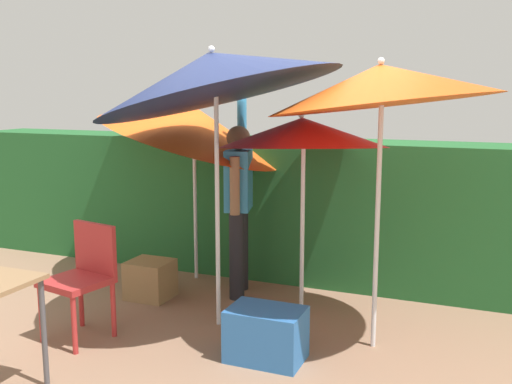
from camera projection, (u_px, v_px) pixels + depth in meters
The scene contains 10 objects.
ground_plane at pixel (242, 333), 4.70m from camera, with size 24.00×24.00×0.00m, color #937056.
hedge_row at pixel (304, 209), 6.05m from camera, with size 8.00×0.70×1.43m, color #23602D.
umbrella_rainbow at pixel (214, 74), 4.51m from camera, with size 1.97×1.94×2.45m.
umbrella_orange at pixel (381, 85), 4.13m from camera, with size 1.66×1.64×2.21m.
umbrella_yellow at pixel (195, 126), 5.88m from camera, with size 1.92×1.89×2.05m.
umbrella_navy at pixel (302, 133), 4.86m from camera, with size 1.43×1.44×1.77m.
person_vendor at pixel (239, 197), 5.47m from camera, with size 0.31×0.55×1.88m.
chair_plastic at pixel (83, 274), 4.57m from camera, with size 0.52×0.52×0.89m.
cooler_box at pixel (266, 334), 4.21m from camera, with size 0.54×0.36×0.38m, color #2D6BB7.
crate_cardboard at pixel (150, 279), 5.49m from camera, with size 0.39×0.35×0.36m, color #9E7A4C.
Camera 1 is at (1.79, -4.07, 1.91)m, focal length 41.29 mm.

